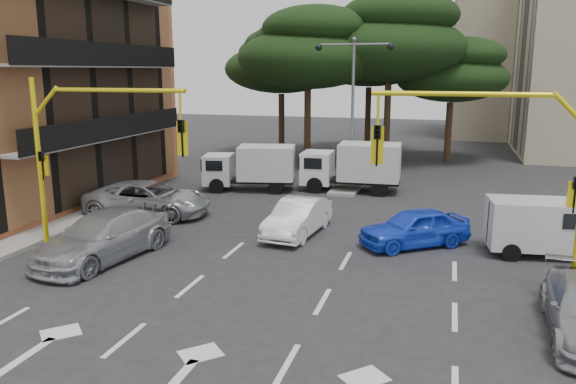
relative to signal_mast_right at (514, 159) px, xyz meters
name	(u,v)px	position (x,y,z in m)	size (l,w,h in m)	color
ground	(254,294)	(-6.80, -1.99, -3.88)	(120.00, 120.00, 0.00)	#28282B
median_strip	(351,184)	(-6.80, 14.01, -3.81)	(1.40, 6.00, 0.15)	gray
apartment_beige_far	(543,46)	(6.15, 42.01, 4.47)	(16.20, 12.15, 16.70)	tan
pine_left_near	(309,48)	(-10.75, 19.96, 3.72)	(9.15, 9.15, 10.23)	#382616
pine_center	(391,37)	(-5.75, 21.96, 4.41)	(9.98, 9.98, 11.16)	#382616
pine_left_far	(282,60)	(-13.75, 23.96, 3.03)	(8.32, 8.32, 9.30)	#382616
pine_right	(453,70)	(-1.75, 23.96, 2.33)	(7.49, 7.49, 8.37)	#382616
pine_back	(370,51)	(-7.75, 26.96, 3.72)	(9.15, 9.15, 10.23)	#382616
signal_mast_right	(514,159)	(0.00, 0.00, 0.00)	(5.79, 0.37, 6.00)	yellow
signal_mast_left	(82,141)	(-13.61, 0.00, 0.00)	(5.79, 0.37, 6.00)	yellow
street_lamp_center	(353,85)	(-6.80, 14.01, 1.54)	(4.16, 0.36, 7.77)	slate
car_white_hatch	(298,217)	(-7.14, 4.01, -3.20)	(1.45, 4.17, 1.37)	white
car_blue_compact	(414,228)	(-2.73, 3.80, -3.20)	(1.63, 4.04, 1.38)	blue
car_silver_wagon	(104,236)	(-12.66, -0.52, -3.10)	(2.19, 5.38, 1.56)	#A5A8AD
car_silver_cross_a	(148,199)	(-14.15, 5.01, -3.13)	(2.49, 5.40, 1.50)	#A2A5A9
van_white	(548,228)	(1.70, 4.01, -2.90)	(1.78, 3.92, 1.96)	silver
box_truck_a	(250,168)	(-11.69, 11.24, -2.70)	(2.02, 4.81, 2.36)	silver
box_truck_b	(351,167)	(-6.52, 12.47, -2.61)	(2.17, 5.17, 2.54)	white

